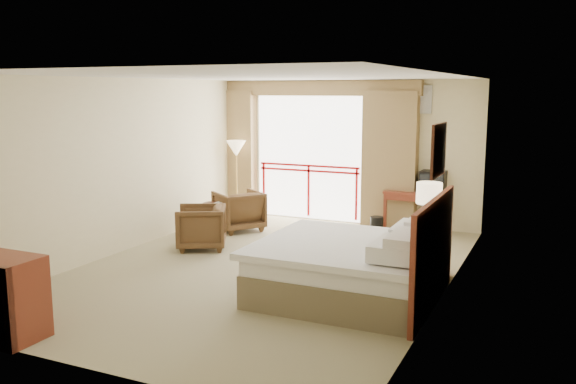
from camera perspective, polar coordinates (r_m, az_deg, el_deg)
The scene contains 28 objects.
floor at distance 8.74m, azimuth -2.06°, elevation -7.19°, with size 7.00×7.00×0.00m, color gray.
ceiling at distance 8.38m, azimuth -2.17°, elevation 10.79°, with size 7.00×7.00×0.00m, color white.
wall_back at distance 11.66m, azimuth 5.67°, elevation 3.75°, with size 5.00×5.00×0.00m, color beige.
wall_front at distance 5.60m, azimuth -18.45°, elevation -2.97°, with size 5.00×5.00×0.00m, color beige.
wall_left at distance 9.83m, azimuth -15.25°, elevation 2.39°, with size 7.00×7.00×0.00m, color beige.
wall_right at distance 7.67m, azimuth 14.81°, elevation 0.48°, with size 7.00×7.00×0.00m, color beige.
balcony_door at distance 11.94m, azimuth 1.99°, elevation 3.20°, with size 2.40×2.40×0.00m, color white.
balcony_railing at distance 11.98m, azimuth 1.94°, elevation 1.35°, with size 2.09×0.03×1.02m.
curtain_left at distance 12.55m, azimuth -5.22°, elevation 3.71°, with size 1.00×0.26×2.50m, color olive.
curtain_right at distance 11.28m, azimuth 9.50°, elevation 2.96°, with size 1.00×0.26×2.50m, color olive.
valance at distance 11.78m, azimuth 1.84°, elevation 9.69°, with size 4.40×0.22×0.28m, color olive.
hvac_vent at distance 11.22m, azimuth 12.06°, elevation 8.48°, with size 0.50×0.04×0.50m, color silver.
bed at distance 7.55m, azimuth 6.11°, elevation -6.97°, with size 2.13×2.06×0.97m.
headboard at distance 7.24m, azimuth 13.43°, elevation -5.66°, with size 0.06×2.10×1.30m, color maroon.
framed_art at distance 7.03m, azimuth 13.90°, elevation 3.82°, with size 0.04×0.72×0.60m.
nightstand at distance 8.51m, azimuth 12.80°, elevation -5.59°, with size 0.46×0.55×0.66m, color maroon.
table_lamp at distance 8.39m, azimuth 13.07°, elevation -0.19°, with size 0.35×0.35×0.61m.
phone at distance 8.29m, azimuth 12.34°, elevation -3.34°, with size 0.18×0.14×0.08m, color black.
desk at distance 11.28m, azimuth 11.91°, elevation -0.69°, with size 1.09×0.53×0.71m.
tv at distance 11.12m, azimuth 13.42°, elevation 0.93°, with size 0.43×0.34×0.39m.
coffee_maker at distance 11.27m, azimuth 10.17°, elevation 0.86°, with size 0.13×0.13×0.28m, color black.
cup at distance 11.20m, azimuth 10.84°, elevation 0.32°, with size 0.07×0.07×0.10m, color white.
wastebasket at distance 10.97m, azimuth 8.30°, elevation -3.05°, with size 0.23×0.23×0.29m, color black.
armchair_far at distance 11.13m, azimuth -4.61°, elevation -3.56°, with size 0.77×0.79×0.72m, color #472F1A.
armchair_near at distance 9.93m, azimuth -8.10°, elevation -5.24°, with size 0.74×0.77×0.70m, color #472F1A.
side_table at distance 10.93m, azimuth -6.72°, elevation -1.91°, with size 0.48×0.48×0.52m.
book at distance 10.89m, azimuth -6.74°, elevation -1.04°, with size 0.17×0.23×0.02m, color white.
floor_lamp at distance 12.12m, azimuth -4.87°, elevation 3.81°, with size 0.39×0.39×1.53m.
Camera 1 is at (3.78, -7.48, 2.51)m, focal length 38.00 mm.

